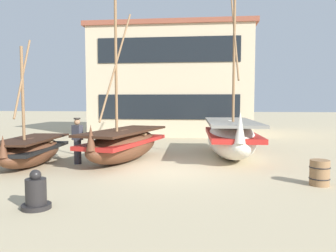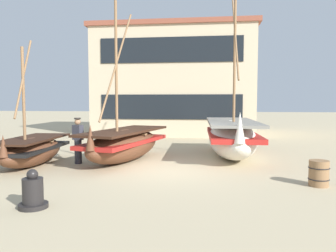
% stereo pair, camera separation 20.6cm
% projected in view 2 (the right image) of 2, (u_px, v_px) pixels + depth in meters
% --- Properties ---
extents(ground_plane, '(120.00, 120.00, 0.00)m').
position_uv_depth(ground_plane, '(164.00, 170.00, 11.23)').
color(ground_plane, tan).
extents(fishing_boat_near_left, '(2.64, 5.06, 5.86)m').
position_uv_depth(fishing_boat_near_left, '(125.00, 144.00, 12.88)').
color(fishing_boat_near_left, brown).
rests_on(fishing_boat_near_left, ground).
extents(fishing_boat_centre_large, '(2.10, 5.62, 6.85)m').
position_uv_depth(fishing_boat_centre_large, '(232.00, 137.00, 13.74)').
color(fishing_boat_centre_large, silver).
rests_on(fishing_boat_centre_large, ground).
extents(fishing_boat_far_right, '(1.63, 3.82, 4.44)m').
position_uv_depth(fishing_boat_far_right, '(32.00, 150.00, 12.04)').
color(fishing_boat_far_right, brown).
rests_on(fishing_boat_far_right, ground).
extents(fisherman_by_hull, '(0.42, 0.34, 1.68)m').
position_uv_depth(fisherman_by_hull, '(78.00, 141.00, 12.35)').
color(fisherman_by_hull, '#33333D').
rests_on(fisherman_by_hull, ground).
extents(capstan_winch, '(0.62, 0.62, 0.85)m').
position_uv_depth(capstan_winch, '(33.00, 193.00, 7.25)').
color(capstan_winch, black).
rests_on(capstan_winch, ground).
extents(wooden_barrel, '(0.56, 0.56, 0.70)m').
position_uv_depth(wooden_barrel, '(319.00, 173.00, 9.11)').
color(wooden_barrel, olive).
rests_on(wooden_barrel, ground).
extents(harbor_building_main, '(10.90, 7.08, 7.30)m').
position_uv_depth(harbor_building_main, '(176.00, 82.00, 24.15)').
color(harbor_building_main, beige).
rests_on(harbor_building_main, ground).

